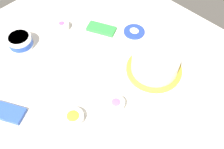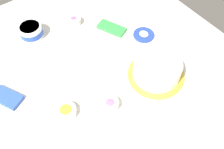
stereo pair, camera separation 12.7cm
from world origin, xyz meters
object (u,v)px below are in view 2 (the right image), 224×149
at_px(paper_napkin, 52,73).
at_px(sprinkle_bowl_yellow, 66,111).
at_px(sprinkle_bowl_pink, 110,104).
at_px(candy_box_upper, 6,97).
at_px(frosting_tub, 31,31).
at_px(frosted_cake, 157,69).
at_px(sprinkle_bowl_rainbow, 74,20).
at_px(frosting_tub_lid, 144,35).
at_px(candy_box_lower, 112,28).

bearing_deg(paper_napkin, sprinkle_bowl_yellow, -12.82).
relative_size(sprinkle_bowl_pink, candy_box_upper, 0.52).
height_order(sprinkle_bowl_yellow, sprinkle_bowl_pink, sprinkle_bowl_pink).
bearing_deg(frosting_tub, sprinkle_bowl_yellow, -9.91).
relative_size(frosted_cake, candy_box_upper, 1.83).
relative_size(sprinkle_bowl_yellow, paper_napkin, 0.60).
relative_size(sprinkle_bowl_rainbow, paper_napkin, 0.51).
xyz_separation_m(sprinkle_bowl_rainbow, sprinkle_bowl_pink, (0.56, -0.15, 0.00)).
xyz_separation_m(sprinkle_bowl_yellow, paper_napkin, (-0.23, 0.05, -0.02)).
relative_size(frosting_tub_lid, candy_box_upper, 0.77).
height_order(candy_box_lower, candy_box_upper, same).
distance_m(frosted_cake, sprinkle_bowl_rainbow, 0.56).
height_order(frosting_tub, sprinkle_bowl_rainbow, frosting_tub).
height_order(frosted_cake, candy_box_lower, frosted_cake).
distance_m(sprinkle_bowl_yellow, candy_box_lower, 0.56).
height_order(sprinkle_bowl_yellow, paper_napkin, sprinkle_bowl_yellow).
height_order(frosting_tub_lid, sprinkle_bowl_yellow, sprinkle_bowl_yellow).
bearing_deg(paper_napkin, sprinkle_bowl_pink, 20.16).
relative_size(frosting_tub_lid, candy_box_lower, 0.74).
bearing_deg(frosted_cake, sprinkle_bowl_rainbow, -167.09).
relative_size(frosting_tub_lid, paper_napkin, 0.76).
xyz_separation_m(frosting_tub, candy_box_lower, (0.21, 0.38, -0.03)).
distance_m(frosting_tub_lid, sprinkle_bowl_pink, 0.48).
distance_m(sprinkle_bowl_yellow, candy_box_upper, 0.29).
height_order(frosted_cake, sprinkle_bowl_yellow, frosted_cake).
distance_m(frosting_tub, candy_box_lower, 0.43).
relative_size(sprinkle_bowl_yellow, candy_box_upper, 0.61).
xyz_separation_m(frosting_tub, paper_napkin, (0.29, -0.04, -0.03)).
distance_m(frosted_cake, frosting_tub_lid, 0.28).
xyz_separation_m(frosted_cake, candy_box_upper, (-0.30, -0.63, -0.04)).
xyz_separation_m(frosting_tub, candy_box_upper, (0.29, -0.27, -0.03)).
bearing_deg(frosted_cake, candy_box_upper, -115.66).
relative_size(frosting_tub, candy_box_lower, 0.81).
distance_m(frosting_tub, frosting_tub_lid, 0.60).
distance_m(frosting_tub, candy_box_upper, 0.40).
bearing_deg(sprinkle_bowl_rainbow, sprinkle_bowl_pink, -15.52).
bearing_deg(sprinkle_bowl_pink, frosted_cake, 92.00).
bearing_deg(sprinkle_bowl_pink, frosting_tub_lid, 121.72).
xyz_separation_m(sprinkle_bowl_yellow, sprinkle_bowl_pink, (0.09, 0.17, 0.00)).
relative_size(sprinkle_bowl_pink, paper_napkin, 0.52).
bearing_deg(paper_napkin, candy_box_lower, 100.08).
distance_m(sprinkle_bowl_pink, paper_napkin, 0.34).
distance_m(frosted_cake, frosting_tub, 0.70).
height_order(sprinkle_bowl_rainbow, sprinkle_bowl_pink, sprinkle_bowl_pink).
distance_m(frosting_tub, sprinkle_bowl_yellow, 0.53).
bearing_deg(sprinkle_bowl_pink, frosting_tub, -172.47).
bearing_deg(candy_box_upper, paper_napkin, 64.43).
xyz_separation_m(sprinkle_bowl_pink, candy_box_lower, (-0.39, 0.30, -0.01)).
bearing_deg(frosting_tub_lid, sprinkle_bowl_yellow, -73.90).
bearing_deg(frosting_tub, candy_box_lower, 60.53).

